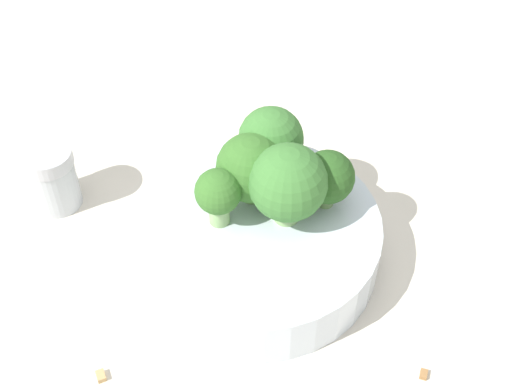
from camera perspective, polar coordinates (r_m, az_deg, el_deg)
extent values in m
plane|color=beige|center=(0.57, 0.00, -5.25)|extent=(3.00, 3.00, 0.00)
cylinder|color=silver|center=(0.55, 0.00, -3.90)|extent=(0.19, 0.19, 0.04)
cylinder|color=#7A9E5B|center=(0.54, -0.40, 0.38)|extent=(0.02, 0.02, 0.02)
sphere|color=#386B28|center=(0.53, -0.41, 1.95)|extent=(0.05, 0.05, 0.05)
cylinder|color=#7A9E5B|center=(0.54, 5.62, -0.13)|extent=(0.01, 0.01, 0.02)
sphere|color=#28511E|center=(0.53, 5.76, 1.20)|extent=(0.04, 0.04, 0.04)
cylinder|color=#8EB770|center=(0.53, 2.49, -1.06)|extent=(0.03, 0.03, 0.03)
sphere|color=#3D7533|center=(0.51, 2.57, 0.76)|extent=(0.06, 0.06, 0.06)
cylinder|color=#8EB770|center=(0.53, -2.98, -1.38)|extent=(0.02, 0.02, 0.03)
sphere|color=#386B28|center=(0.51, -3.05, 0.04)|extent=(0.03, 0.03, 0.03)
cylinder|color=#84AD66|center=(0.56, 1.16, 2.53)|extent=(0.02, 0.02, 0.03)
sphere|color=#3D7533|center=(0.55, 1.20, 4.27)|extent=(0.05, 0.05, 0.05)
cylinder|color=#B2B7BC|center=(0.61, -15.83, 0.68)|extent=(0.04, 0.04, 0.05)
cylinder|color=#B7B7BC|center=(0.59, -16.39, 2.64)|extent=(0.04, 0.04, 0.01)
cube|color=#AD7F4C|center=(0.62, 7.25, 1.06)|extent=(0.01, 0.01, 0.01)
cube|color=tan|center=(0.51, -12.34, -14.06)|extent=(0.01, 0.01, 0.01)
cube|color=olive|center=(0.52, 13.56, -13.59)|extent=(0.01, 0.01, 0.01)
cube|color=olive|center=(0.64, 2.05, 2.59)|extent=(0.01, 0.01, 0.01)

